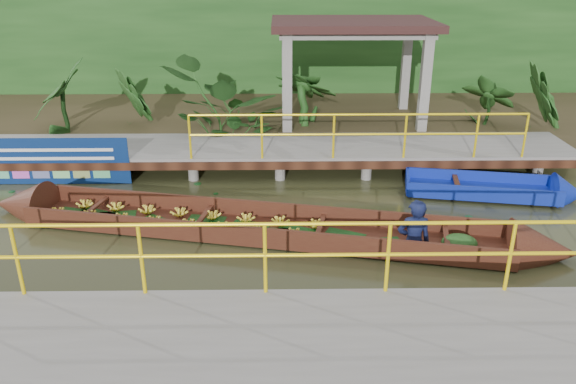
{
  "coord_description": "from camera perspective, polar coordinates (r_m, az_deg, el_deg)",
  "views": [
    {
      "loc": [
        1.0,
        -9.43,
        4.76
      ],
      "look_at": [
        1.15,
        0.5,
        0.6
      ],
      "focal_mm": 35.0,
      "sensor_mm": 36.0,
      "label": 1
    }
  ],
  "objects": [
    {
      "name": "blue_banner",
      "position": [
        13.62,
        -22.88,
        2.92
      ],
      "size": [
        3.46,
        0.04,
        1.08
      ],
      "color": "navy",
      "rests_on": "ground"
    },
    {
      "name": "foliage_backdrop",
      "position": [
        19.65,
        -3.9,
        14.61
      ],
      "size": [
        30.0,
        0.8,
        4.0
      ],
      "primitive_type": "cube",
      "color": "#173D13",
      "rests_on": "ground"
    },
    {
      "name": "near_dock",
      "position": [
        6.87,
        -0.7,
        -17.71
      ],
      "size": [
        18.0,
        2.4,
        1.73
      ],
      "color": "slate",
      "rests_on": "ground"
    },
    {
      "name": "far_dock",
      "position": [
        13.59,
        -4.98,
        4.27
      ],
      "size": [
        16.0,
        2.06,
        1.66
      ],
      "color": "slate",
      "rests_on": "ground"
    },
    {
      "name": "ground",
      "position": [
        10.61,
        -6.2,
        -4.07
      ],
      "size": [
        80.0,
        80.0,
        0.0
      ],
      "primitive_type": "plane",
      "color": "#33371B",
      "rests_on": "ground"
    },
    {
      "name": "land_strip",
      "position": [
        17.56,
        -4.14,
        7.7
      ],
      "size": [
        30.0,
        8.0,
        0.45
      ],
      "primitive_type": "cube",
      "color": "#302918",
      "rests_on": "ground"
    },
    {
      "name": "vendor_boat",
      "position": [
        10.35,
        -1.75,
        -3.32
      ],
      "size": [
        11.01,
        3.33,
        2.13
      ],
      "rotation": [
        0.0,
        0.0,
        -0.21
      ],
      "color": "#3C1810",
      "rests_on": "ground"
    },
    {
      "name": "pavilion",
      "position": [
        15.97,
        6.57,
        15.6
      ],
      "size": [
        4.4,
        3.0,
        3.0
      ],
      "color": "slate",
      "rests_on": "ground"
    },
    {
      "name": "tropical_plants",
      "position": [
        15.13,
        1.02,
        9.64
      ],
      "size": [
        14.41,
        1.41,
        1.77
      ],
      "color": "#173D13",
      "rests_on": "ground"
    },
    {
      "name": "moored_blue_boat",
      "position": [
        12.95,
        22.85,
        0.04
      ],
      "size": [
        3.78,
        1.58,
        0.88
      ],
      "rotation": [
        0.0,
        0.0,
        -0.18
      ],
      "color": "#0D2299",
      "rests_on": "ground"
    }
  ]
}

